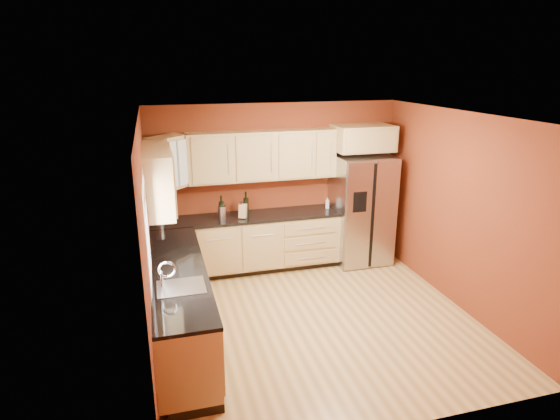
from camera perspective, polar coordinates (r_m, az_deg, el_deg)
name	(u,v)px	position (r m, az deg, el deg)	size (l,w,h in m)	color
floor	(315,319)	(6.26, 4.29, -13.06)	(4.00, 4.00, 0.00)	#A57C40
ceiling	(320,116)	(5.43, 4.92, 11.32)	(4.00, 4.00, 0.00)	white
wall_back	(276,185)	(7.54, -0.55, 3.07)	(4.00, 0.04, 2.60)	maroon
wall_front	(399,301)	(4.05, 14.35, -10.73)	(4.00, 0.04, 2.60)	maroon
wall_left	(148,240)	(5.40, -15.85, -3.54)	(0.04, 4.00, 2.60)	maroon
wall_right	(460,211)	(6.64, 21.06, -0.14)	(0.04, 4.00, 2.60)	maroon
base_cabinets_back	(247,245)	(7.41, -4.06, -4.23)	(2.90, 0.60, 0.88)	tan
base_cabinets_left	(180,306)	(5.76, -12.10, -11.32)	(0.60, 2.80, 0.88)	tan
countertop_back	(246,217)	(7.25, -4.12, -0.88)	(2.90, 0.62, 0.04)	black
countertop_left	(178,270)	(5.55, -12.29, -7.14)	(0.62, 2.80, 0.04)	black
upper_cabinets_back	(262,155)	(7.21, -2.16, 6.66)	(2.30, 0.33, 0.75)	tan
upper_cabinets_left	(158,178)	(5.94, -14.70, 3.76)	(0.33, 1.35, 0.75)	tan
corner_upper_cabinet	(168,163)	(6.87, -13.49, 5.65)	(0.62, 0.33, 0.75)	tan
over_fridge_cabinet	(363,138)	(7.57, 10.07, 8.65)	(0.92, 0.60, 0.40)	tan
refrigerator	(361,209)	(7.76, 9.86, 0.08)	(0.90, 0.75, 1.78)	silver
window	(148,234)	(4.85, -15.84, -2.81)	(0.03, 0.90, 1.00)	white
sink_faucet	(180,274)	(5.03, -12.06, -7.69)	(0.50, 0.42, 0.30)	silver
canister_left	(159,217)	(7.03, -14.49, -0.88)	(0.13, 0.13, 0.22)	silver
canister_right	(222,213)	(7.09, -7.06, -0.34)	(0.13, 0.13, 0.21)	silver
wine_bottle_a	(222,207)	(7.14, -7.14, 0.38)	(0.08, 0.08, 0.35)	black
wine_bottle_b	(246,203)	(7.24, -4.17, 0.81)	(0.08, 0.08, 0.37)	black
knife_block	(243,211)	(7.13, -4.56, -0.10)	(0.11, 0.10, 0.22)	tan
soap_dispenser	(327,203)	(7.62, 5.79, 0.84)	(0.06, 0.06, 0.17)	white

